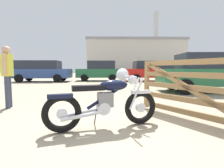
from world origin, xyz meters
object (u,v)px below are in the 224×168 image
red_hatchback_near (152,70)px  blue_hatchback_right (41,70)px  pale_sedan_back (214,71)px  bystander (7,70)px  vintage_motorcycle (107,100)px  timber_gate (203,87)px  white_estate_far (99,71)px

red_hatchback_near → blue_hatchback_right: same height
pale_sedan_back → bystander: bearing=24.8°
vintage_motorcycle → blue_hatchback_right: (-6.55, 10.77, 0.45)m
timber_gate → bystander: size_ratio=1.26×
timber_gate → blue_hatchback_right: (-8.37, 10.45, 0.24)m
bystander → white_estate_far: 10.93m
white_estate_far → pale_sedan_back: 9.58m
pale_sedan_back → vintage_motorcycle: bearing=46.6°
red_hatchback_near → blue_hatchback_right: bearing=-0.1°
white_estate_far → bystander: bearing=77.1°
pale_sedan_back → white_estate_far: bearing=-51.0°
white_estate_far → blue_hatchback_right: white_estate_far is taller
red_hatchback_near → pale_sedan_back: bearing=93.0°
white_estate_far → timber_gate: bearing=99.2°
blue_hatchback_right → timber_gate: bearing=-56.8°
bystander → white_estate_far: size_ratio=0.41×
vintage_motorcycle → bystander: bearing=132.0°
vintage_motorcycle → timber_gate: 1.86m
vintage_motorcycle → timber_gate: timber_gate is taller
white_estate_far → red_hatchback_near: bearing=172.6°
bystander → blue_hatchback_right: 10.13m
vintage_motorcycle → bystander: bystander is taller
red_hatchback_near → white_estate_far: size_ratio=1.20×
bystander → red_hatchback_near: red_hatchback_near is taller
red_hatchback_near → white_estate_far: white_estate_far is taller
timber_gate → pale_sedan_back: bearing=-66.7°
timber_gate → bystander: bystander is taller
timber_gate → red_hatchback_near: size_ratio=0.43×
vintage_motorcycle → red_hatchback_near: red_hatchback_near is taller
white_estate_far → blue_hatchback_right: 4.95m
timber_gate → pale_sedan_back: 5.36m
timber_gate → white_estate_far: size_ratio=0.51×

